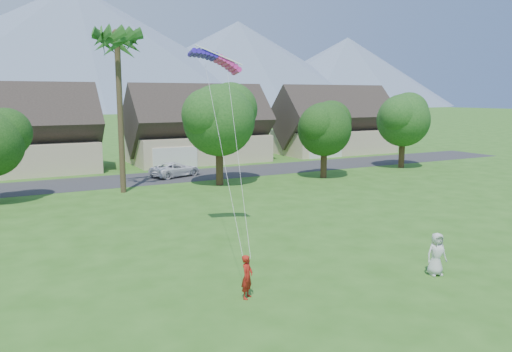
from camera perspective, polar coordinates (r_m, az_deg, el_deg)
ground at (r=16.62m, az=17.16°, el=-18.12°), size 500.00×500.00×0.00m
street at (r=46.16m, az=-14.02°, el=-0.43°), size 90.00×7.00×0.01m
kite_flyer at (r=18.95m, az=-1.02°, el=-11.44°), size 0.72×0.70×1.67m
watcher at (r=22.55m, az=19.93°, el=-8.38°), size 1.00×0.77×1.83m
parked_car at (r=47.18m, az=-9.21°, el=0.76°), size 5.34×3.77×1.35m
mountain_ridge at (r=271.95m, az=-23.89°, el=12.99°), size 540.00×240.00×70.00m
houses_row at (r=54.58m, az=-15.94°, el=4.58°), size 72.75×8.19×8.86m
tree_row at (r=39.45m, az=-13.78°, el=5.13°), size 62.27×6.67×8.45m
fan_palm at (r=39.96m, az=-15.62°, el=15.04°), size 3.00×3.00×13.80m
parafoil_kite at (r=26.27m, az=-4.59°, el=13.31°), size 2.84×1.22×0.50m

